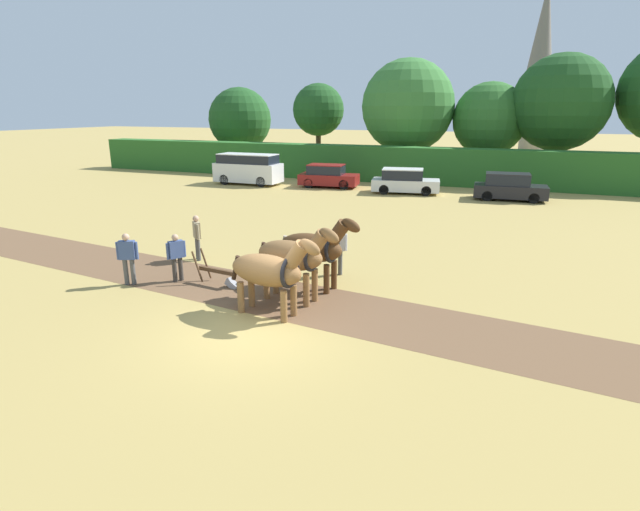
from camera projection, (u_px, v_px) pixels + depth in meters
name	position (u px, v px, depth m)	size (l,w,h in m)	color
ground_plane	(254.00, 331.00, 12.23)	(240.00, 240.00, 0.00)	#A88E4C
plowed_furrow_strip	(178.00, 276.00, 16.26)	(28.73, 2.81, 0.01)	brown
hedgerow	(440.00, 166.00, 35.94)	(59.85, 1.90, 2.61)	#286023
tree_far_left	(240.00, 119.00, 46.62)	(5.80, 5.80, 7.25)	#4C3823
tree_left	(318.00, 110.00, 43.10)	(4.43, 4.43, 7.43)	#4C3823
tree_center_left	(408.00, 106.00, 39.91)	(7.38, 7.38, 9.17)	#423323
tree_center	(490.00, 119.00, 38.63)	(5.62, 5.62, 7.33)	brown
tree_center_right	(561.00, 103.00, 36.12)	(6.90, 6.90, 9.17)	#423323
church_spire	(539.00, 66.00, 55.19)	(2.89, 2.89, 18.78)	gray
draft_horse_lead_left	(270.00, 270.00, 12.89)	(2.80, 1.09, 2.29)	brown
draft_horse_lead_right	(293.00, 256.00, 13.87)	(2.69, 1.08, 2.31)	brown
draft_horse_trail_left	(314.00, 248.00, 14.87)	(2.79, 1.10, 2.36)	#513319
plow	(221.00, 276.00, 15.35)	(1.65, 0.50, 1.13)	#4C331E
farmer_at_plow	(176.00, 255.00, 15.59)	(0.40, 0.55, 1.53)	#38332D
farmer_beside_team	(337.00, 247.00, 16.17)	(0.61, 0.38, 1.64)	#4C4C4C
farmer_onlooker_left	(128.00, 255.00, 15.27)	(0.60, 0.39, 1.63)	#4C4C4C
farmer_onlooker_right	(197.00, 234.00, 17.82)	(0.49, 0.49, 1.63)	#4C4C4C
parked_van	(248.00, 169.00, 36.03)	(4.84, 1.96, 2.18)	silver
parked_car_left	(328.00, 176.00, 34.79)	(4.24, 2.27, 1.57)	maroon
parked_car_center_left	(405.00, 182.00, 32.25)	(4.53, 2.55, 1.58)	silver
parked_car_center	(509.00, 187.00, 29.81)	(4.27, 2.05, 1.60)	black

